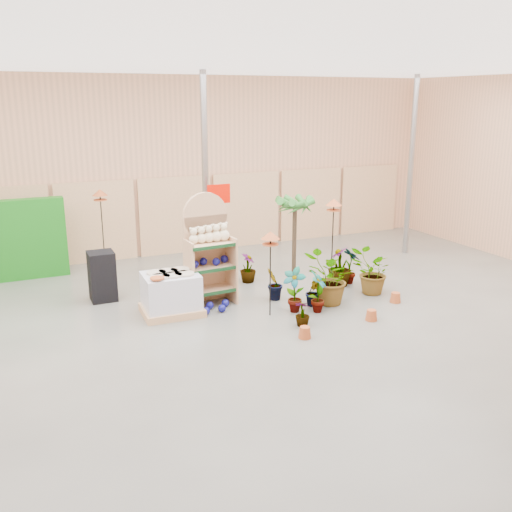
{
  "coord_description": "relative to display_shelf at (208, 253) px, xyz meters",
  "views": [
    {
      "loc": [
        -4.02,
        -8.14,
        3.93
      ],
      "look_at": [
        0.3,
        1.5,
        1.0
      ],
      "focal_mm": 40.0,
      "sensor_mm": 36.0,
      "label": 1
    }
  ],
  "objects": [
    {
      "name": "bird_table_back",
      "position": [
        -1.56,
        2.67,
        0.84
      ],
      "size": [
        0.34,
        0.34,
        1.98
      ],
      "color": "black",
      "rests_on": "ground"
    },
    {
      "name": "gazing_balls_floor",
      "position": [
        -0.05,
        -0.55,
        -0.93
      ],
      "size": [
        0.63,
        0.39,
        0.15
      ],
      "color": "navy",
      "rests_on": "ground"
    },
    {
      "name": "potted_plant_0",
      "position": [
        1.29,
        -1.21,
        -0.57
      ],
      "size": [
        0.52,
        0.55,
        0.87
      ],
      "primitive_type": "imported",
      "rotation": [
        0.0,
        0.0,
        5.36
      ],
      "color": "#2F762A",
      "rests_on": "ground"
    },
    {
      "name": "gazing_balls_shelf",
      "position": [
        0.0,
        -0.12,
        -0.14
      ],
      "size": [
        0.81,
        0.28,
        0.15
      ],
      "color": "navy",
      "rests_on": "display_shelf"
    },
    {
      "name": "display_shelf",
      "position": [
        0.0,
        0.0,
        0.0
      ],
      "size": [
        0.95,
        0.64,
        2.19
      ],
      "rotation": [
        0.0,
        0.0,
        0.07
      ],
      "color": "tan",
      "rests_on": "ground"
    },
    {
      "name": "offer_sign",
      "position": [
        0.58,
        0.9,
        0.57
      ],
      "size": [
        0.5,
        0.08,
        2.2
      ],
      "color": "gray",
      "rests_on": "ground"
    },
    {
      "name": "charcoal_planters",
      "position": [
        -1.9,
        0.95,
        -0.5
      ],
      "size": [
        0.5,
        0.5,
        1.0
      ],
      "color": "black",
      "rests_on": "ground"
    },
    {
      "name": "potted_plant_8",
      "position": [
        1.69,
        -1.42,
        -0.59
      ],
      "size": [
        0.51,
        0.51,
        0.81
      ],
      "primitive_type": "imported",
      "rotation": [
        0.0,
        0.0,
        0.8
      ],
      "color": "#2F762A",
      "rests_on": "ground"
    },
    {
      "name": "palm",
      "position": [
        2.44,
        0.97,
        0.63
      ],
      "size": [
        0.7,
        0.7,
        1.9
      ],
      "color": "#3C2D1F",
      "rests_on": "ground"
    },
    {
      "name": "bird_table_right",
      "position": [
        2.68,
        -0.27,
        0.79
      ],
      "size": [
        0.34,
        0.34,
        1.93
      ],
      "color": "black",
      "rests_on": "ground"
    },
    {
      "name": "potted_plant_7",
      "position": [
        1.1,
        -1.89,
        -0.77
      ],
      "size": [
        0.36,
        0.36,
        0.46
      ],
      "primitive_type": "imported",
      "rotation": [
        0.0,
        0.0,
        2.53
      ],
      "color": "#2F762A",
      "rests_on": "ground"
    },
    {
      "name": "bird_table_front",
      "position": [
        0.8,
        -1.19,
        0.49
      ],
      "size": [
        0.34,
        0.34,
        1.62
      ],
      "color": "black",
      "rests_on": "ground"
    },
    {
      "name": "potted_plant_4",
      "position": [
        3.22,
        -0.19,
        -0.59
      ],
      "size": [
        0.32,
        0.45,
        0.82
      ],
      "primitive_type": "imported",
      "rotation": [
        0.0,
        0.0,
        1.65
      ],
      "color": "#2F762A",
      "rests_on": "ground"
    },
    {
      "name": "potted_plant_11",
      "position": [
        1.21,
        0.82,
        -0.68
      ],
      "size": [
        0.5,
        0.5,
        0.65
      ],
      "primitive_type": "imported",
      "rotation": [
        0.0,
        0.0,
        1.02
      ],
      "color": "#2F762A",
      "rests_on": "ground"
    },
    {
      "name": "potted_plant_5",
      "position": [
        1.24,
        -0.48,
        -0.66
      ],
      "size": [
        0.48,
        0.48,
        0.68
      ],
      "primitive_type": "imported",
      "rotation": [
        0.0,
        0.0,
        3.97
      ],
      "color": "#2F762A",
      "rests_on": "ground"
    },
    {
      "name": "room",
      "position": [
        0.48,
        -1.17,
        1.21
      ],
      "size": [
        15.2,
        12.1,
        4.7
      ],
      "color": "#5A5A53",
      "rests_on": "ground"
    },
    {
      "name": "potted_plant_2",
      "position": [
        2.11,
        -1.14,
        -0.47
      ],
      "size": [
        1.18,
        1.11,
        1.06
      ],
      "primitive_type": "imported",
      "rotation": [
        0.0,
        0.0,
        3.5
      ],
      "color": "#2F762A",
      "rests_on": "ground"
    },
    {
      "name": "teddy_bears",
      "position": [
        0.03,
        -0.1,
        0.39
      ],
      "size": [
        0.82,
        0.22,
        0.36
      ],
      "color": "#F8E2B7",
      "rests_on": "display_shelf"
    },
    {
      "name": "trellis_stock",
      "position": [
        -3.32,
        3.12,
        -0.1
      ],
      "size": [
        2.0,
        0.3,
        1.8
      ],
      "primitive_type": "cube",
      "color": "#156E15",
      "rests_on": "ground"
    },
    {
      "name": "pallet_stack",
      "position": [
        -0.86,
        -0.35,
        -0.61
      ],
      "size": [
        1.13,
        0.96,
        0.82
      ],
      "rotation": [
        0.0,
        0.0,
        -0.04
      ],
      "color": "tan",
      "rests_on": "ground"
    },
    {
      "name": "potted_plant_3",
      "position": [
        2.92,
        -0.21,
        -0.56
      ],
      "size": [
        0.7,
        0.7,
        0.89
      ],
      "primitive_type": "imported",
      "rotation": [
        0.0,
        0.0,
        4.02
      ],
      "color": "#2F762A",
      "rests_on": "ground"
    },
    {
      "name": "potted_plant_10",
      "position": [
        3.23,
        -0.95,
        -0.53
      ],
      "size": [
        0.94,
        0.85,
        0.93
      ],
      "primitive_type": "imported",
      "rotation": [
        0.0,
        0.0,
        2.99
      ],
      "color": "#2F762A",
      "rests_on": "ground"
    },
    {
      "name": "potted_plant_1",
      "position": [
        1.79,
        -1.08,
        -0.71
      ],
      "size": [
        0.4,
        0.38,
        0.58
      ],
      "primitive_type": "imported",
      "rotation": [
        0.0,
        0.0,
        5.76
      ],
      "color": "#2F762A",
      "rests_on": "ground"
    }
  ]
}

